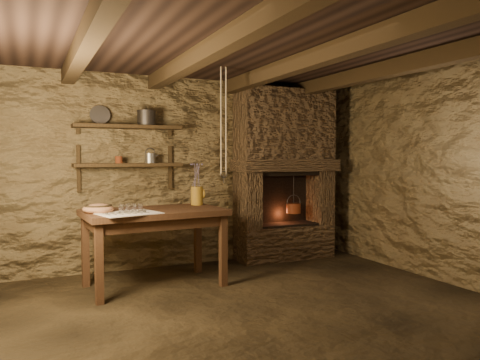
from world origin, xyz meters
name	(u,v)px	position (x,y,z in m)	size (l,w,h in m)	color
floor	(263,309)	(0.00, 0.00, 0.00)	(4.50, 4.50, 0.00)	black
back_wall	(192,172)	(0.00, 2.00, 1.20)	(4.50, 0.04, 2.40)	brown
front_wall	(441,196)	(0.00, -2.00, 1.20)	(4.50, 0.04, 2.40)	brown
right_wall	(443,175)	(2.25, 0.00, 1.20)	(0.04, 4.00, 2.40)	brown
ceiling	(263,45)	(0.00, 0.00, 2.40)	(4.50, 4.00, 0.04)	black
beam_far_left	(89,37)	(-1.50, 0.00, 2.31)	(0.14, 3.95, 0.16)	black
beam_mid_left	(211,50)	(-0.50, 0.00, 2.31)	(0.14, 3.95, 0.16)	black
beam_mid_right	(311,60)	(0.50, 0.00, 2.31)	(0.14, 3.95, 0.16)	black
beam_far_right	(393,68)	(1.50, 0.00, 2.31)	(0.14, 3.95, 0.16)	black
shelf_lower	(128,165)	(-0.85, 1.84, 1.30)	(1.25, 0.30, 0.04)	black
shelf_upper	(128,127)	(-0.85, 1.84, 1.75)	(1.25, 0.30, 0.04)	black
hearth	(285,169)	(1.25, 1.77, 1.23)	(1.43, 0.51, 2.30)	#38291C
work_table	(154,245)	(-0.72, 1.14, 0.45)	(1.51, 0.93, 0.83)	#311D11
linen_cloth	(128,213)	(-1.04, 0.91, 0.84)	(0.57, 0.46, 0.01)	silver
pewter_cutlery_row	(129,212)	(-1.04, 0.89, 0.85)	(0.48, 0.18, 0.01)	gray
drinking_glasses	(128,208)	(-1.02, 1.02, 0.88)	(0.18, 0.06, 0.07)	white
stoneware_jug	(197,187)	(-0.14, 1.41, 1.04)	(0.16, 0.16, 0.50)	olive
wooden_bowl	(98,209)	(-1.30, 1.12, 0.87)	(0.31, 0.31, 0.11)	#915F3F
iron_stockpot	(146,119)	(-0.63, 1.84, 1.85)	(0.22, 0.22, 0.16)	#2A2725
tin_pan	(100,115)	(-1.15, 1.94, 1.89)	(0.23, 0.23, 0.03)	gray
small_kettle	(150,158)	(-0.59, 1.84, 1.38)	(0.17, 0.13, 0.18)	gray
rusty_tin	(119,160)	(-0.96, 1.84, 1.36)	(0.08, 0.08, 0.08)	#622813
red_pot	(294,208)	(1.37, 1.72, 0.70)	(0.22, 0.22, 0.54)	maroon
hanging_ropes	(224,120)	(0.05, 1.05, 1.80)	(0.08, 0.08, 1.20)	beige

